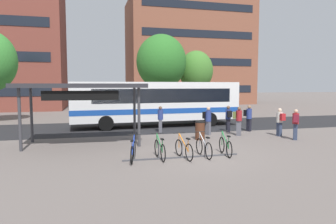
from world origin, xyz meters
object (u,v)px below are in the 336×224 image
parked_bicycle_blue_0 (133,151)px  street_tree_0 (196,71)px  city_bus (155,102)px  parked_bicycle_silver_3 (204,148)px  commuter_olive_pack_2 (238,119)px  commuter_red_pack_3 (160,117)px  commuter_maroon_pack_1 (296,122)px  commuter_black_pack_6 (228,117)px  street_tree_1 (161,62)px  parked_bicycle_green_1 (160,150)px  parked_bicycle_green_4 (225,146)px  commuter_black_pack_0 (208,119)px  transit_shelter (83,88)px  trash_bin (200,130)px  commuter_red_pack_4 (280,120)px  parked_bicycle_orange_2 (184,149)px  commuter_black_pack_5 (249,116)px

parked_bicycle_blue_0 → street_tree_0: street_tree_0 is taller
city_bus → parked_bicycle_silver_3: city_bus is taller
commuter_olive_pack_2 → commuter_red_pack_3: 4.81m
commuter_maroon_pack_1 → commuter_black_pack_6: size_ratio=1.00×
street_tree_1 → parked_bicycle_blue_0: bearing=-106.6°
parked_bicycle_green_1 → commuter_black_pack_6: 8.35m
city_bus → commuter_red_pack_3: 2.95m
city_bus → parked_bicycle_green_4: city_bus is taller
commuter_black_pack_0 → transit_shelter: bearing=-108.7°
street_tree_0 → commuter_black_pack_0: bearing=-106.7°
trash_bin → parked_bicycle_green_4: bearing=-94.0°
transit_shelter → commuter_black_pack_0: size_ratio=3.73×
parked_bicycle_silver_3 → commuter_red_pack_3: commuter_red_pack_3 is taller
commuter_black_pack_6 → street_tree_1: (-1.57, 11.97, 4.32)m
city_bus → commuter_black_pack_6: 5.52m
parked_bicycle_silver_3 → commuter_black_pack_0: commuter_black_pack_0 is taller
commuter_maroon_pack_1 → commuter_red_pack_4: commuter_maroon_pack_1 is taller
parked_bicycle_blue_0 → commuter_red_pack_4: size_ratio=1.02×
parked_bicycle_green_4 → commuter_red_pack_4: 6.37m
commuter_olive_pack_2 → parked_bicycle_orange_2: bearing=-102.8°
parked_bicycle_blue_0 → commuter_red_pack_4: bearing=-54.1°
parked_bicycle_green_4 → trash_bin: (0.27, 3.82, 0.13)m
parked_bicycle_blue_0 → trash_bin: 5.72m
parked_bicycle_green_4 → city_bus: bearing=12.7°
parked_bicycle_green_4 → trash_bin: 3.83m
parked_bicycle_silver_3 → street_tree_1: street_tree_1 is taller
commuter_maroon_pack_1 → parked_bicycle_silver_3: bearing=144.1°
parked_bicycle_blue_0 → parked_bicycle_silver_3: same height
commuter_olive_pack_2 → transit_shelter: bearing=-143.3°
city_bus → parked_bicycle_orange_2: bearing=81.9°
commuter_red_pack_4 → trash_bin: (-4.89, 0.13, -0.43)m
transit_shelter → commuter_red_pack_4: bearing=1.3°
transit_shelter → commuter_red_pack_4: transit_shelter is taller
parked_bicycle_blue_0 → commuter_black_pack_6: size_ratio=1.01×
commuter_red_pack_4 → commuter_black_pack_5: size_ratio=0.98×
commuter_black_pack_0 → commuter_maroon_pack_1: bearing=25.6°
parked_bicycle_blue_0 → parked_bicycle_orange_2: (2.06, -0.08, 0.00)m
parked_bicycle_green_1 → parked_bicycle_orange_2: size_ratio=1.00×
parked_bicycle_green_4 → commuter_black_pack_5: size_ratio=1.02×
commuter_black_pack_0 → commuter_black_pack_6: 1.84m
commuter_red_pack_4 → parked_bicycle_orange_2: bearing=112.2°
commuter_maroon_pack_1 → commuter_olive_pack_2: size_ratio=0.98×
street_tree_1 → parked_bicycle_green_1: bearing=-103.5°
parked_bicycle_green_1 → trash_bin: trash_bin is taller
trash_bin → street_tree_0: 16.69m
parked_bicycle_orange_2 → commuter_black_pack_5: 8.76m
commuter_black_pack_0 → commuter_maroon_pack_1: (3.95, -2.84, 0.00)m
trash_bin → city_bus: bearing=101.7°
parked_bicycle_green_1 → commuter_black_pack_0: commuter_black_pack_0 is taller
parked_bicycle_green_4 → street_tree_0: 20.35m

